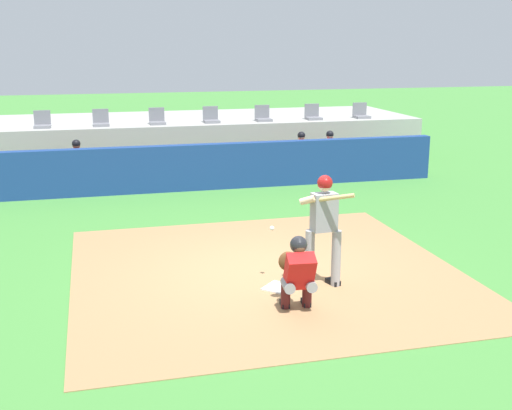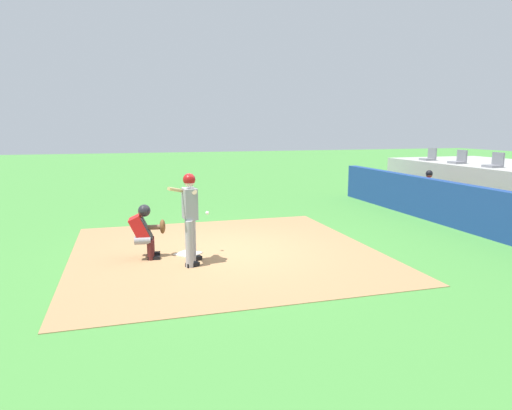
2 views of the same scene
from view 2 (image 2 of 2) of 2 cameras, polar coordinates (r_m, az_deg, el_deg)
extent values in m
plane|color=#428438|center=(9.86, -3.93, -5.93)|extent=(80.00, 80.00, 0.00)
cube|color=#9E754C|center=(9.86, -3.93, -5.90)|extent=(6.40, 6.40, 0.01)
cube|color=white|center=(9.72, -8.57, -6.10)|extent=(0.62, 0.62, 0.02)
cylinder|color=#99999E|center=(9.13, -8.07, -4.30)|extent=(0.15, 0.15, 0.92)
cylinder|color=#99999E|center=(8.74, -8.44, -4.96)|extent=(0.15, 0.15, 0.92)
cube|color=gray|center=(8.78, -8.38, 0.19)|extent=(0.40, 0.27, 0.60)
sphere|color=beige|center=(8.72, -8.45, 2.98)|extent=(0.21, 0.21, 0.21)
sphere|color=maroon|center=(8.71, -8.45, 3.21)|extent=(0.24, 0.24, 0.24)
cylinder|color=beige|center=(9.02, -8.65, 1.79)|extent=(0.26, 0.23, 0.17)
cylinder|color=beige|center=(8.84, -8.07, 1.64)|extent=(0.56, 0.10, 0.18)
cylinder|color=tan|center=(8.74, -9.60, 1.83)|extent=(0.72, 0.55, 0.24)
cube|color=black|center=(9.27, -7.68, -6.74)|extent=(0.20, 0.28, 0.09)
cube|color=black|center=(8.88, -8.03, -7.50)|extent=(0.20, 0.28, 0.09)
cylinder|color=gray|center=(9.69, -14.05, -3.92)|extent=(0.19, 0.33, 0.16)
cylinder|color=#4C1919|center=(9.74, -13.12, -5.09)|extent=(0.14, 0.14, 0.42)
cube|color=black|center=(9.78, -12.73, -6.05)|extent=(0.13, 0.25, 0.08)
cylinder|color=gray|center=(9.38, -14.15, -4.38)|extent=(0.19, 0.33, 0.16)
cylinder|color=#4C1919|center=(9.43, -13.19, -5.59)|extent=(0.14, 0.14, 0.42)
cube|color=black|center=(9.47, -12.78, -6.57)|extent=(0.13, 0.25, 0.08)
cube|color=red|center=(9.49, -14.46, -2.86)|extent=(0.44, 0.47, 0.57)
cube|color=#2D2D33|center=(9.48, -13.74, -2.84)|extent=(0.40, 0.29, 0.45)
sphere|color=brown|center=(9.42, -14.06, -0.82)|extent=(0.21, 0.21, 0.21)
sphere|color=#232328|center=(9.41, -13.95, -0.69)|extent=(0.25, 0.25, 0.25)
cylinder|color=brown|center=(9.52, -13.09, -2.77)|extent=(0.14, 0.46, 0.10)
ellipsoid|color=brown|center=(9.55, -11.73, -2.68)|extent=(0.29, 0.15, 0.30)
sphere|color=white|center=(9.60, -6.19, -1.00)|extent=(0.07, 0.07, 0.07)
cube|color=navy|center=(12.76, 25.88, -0.53)|extent=(13.00, 0.30, 1.20)
cube|color=olive|center=(13.51, 28.92, -1.86)|extent=(11.80, 0.44, 0.45)
cylinder|color=#939399|center=(15.74, 19.98, 1.25)|extent=(0.15, 0.40, 0.15)
cylinder|color=#939399|center=(15.66, 19.33, 0.27)|extent=(0.13, 0.13, 0.45)
cube|color=maroon|center=(15.66, 19.14, -0.41)|extent=(0.11, 0.24, 0.08)
cylinder|color=#939399|center=(15.53, 20.54, 1.11)|extent=(0.15, 0.40, 0.15)
cylinder|color=#939399|center=(15.45, 19.88, 0.11)|extent=(0.13, 0.13, 0.45)
cube|color=maroon|center=(15.45, 19.69, -0.57)|extent=(0.11, 0.24, 0.08)
cube|color=red|center=(15.73, 20.96, 2.18)|extent=(0.36, 0.22, 0.54)
sphere|color=brown|center=(15.69, 21.05, 3.59)|extent=(0.20, 0.20, 0.20)
sphere|color=black|center=(15.68, 21.05, 3.74)|extent=(0.22, 0.22, 0.22)
cylinder|color=brown|center=(15.82, 20.09, 1.88)|extent=(0.09, 0.41, 0.22)
cylinder|color=brown|center=(15.50, 20.96, 1.67)|extent=(0.09, 0.41, 0.22)
cube|color=slate|center=(18.80, 20.86, 5.42)|extent=(0.46, 0.46, 0.08)
cube|color=slate|center=(18.90, 21.39, 6.13)|extent=(0.46, 0.06, 0.40)
cube|color=slate|center=(17.53, 24.05, 4.94)|extent=(0.46, 0.46, 0.08)
cube|color=slate|center=(17.65, 24.60, 5.71)|extent=(0.46, 0.06, 0.40)
cube|color=slate|center=(16.33, 27.72, 4.36)|extent=(0.46, 0.46, 0.08)
cube|color=slate|center=(16.45, 28.29, 5.19)|extent=(0.46, 0.06, 0.40)
camera|label=1|loc=(14.46, -50.89, 10.72)|focal=45.51mm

